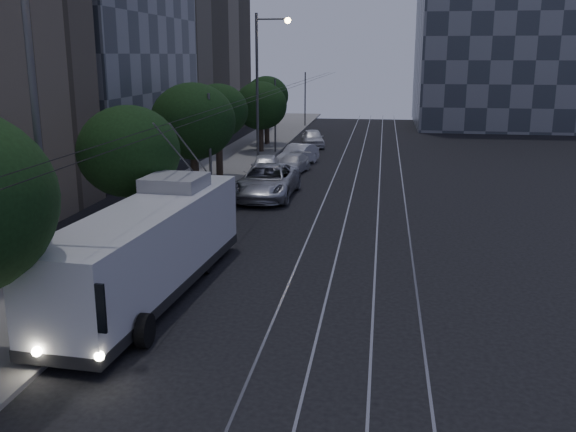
# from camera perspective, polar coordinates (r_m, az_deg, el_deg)

# --- Properties ---
(ground) EXTENTS (120.00, 120.00, 0.00)m
(ground) POSITION_cam_1_polar(r_m,az_deg,el_deg) (23.17, -0.49, -5.71)
(ground) COLOR black
(ground) RESTS_ON ground
(sidewalk) EXTENTS (5.00, 90.00, 0.15)m
(sidewalk) POSITION_cam_1_polar(r_m,az_deg,el_deg) (43.63, -6.17, 3.79)
(sidewalk) COLOR gray
(sidewalk) RESTS_ON ground
(tram_rails) EXTENTS (4.52, 90.00, 0.02)m
(tram_rails) POSITION_cam_1_polar(r_m,az_deg,el_deg) (42.27, 7.09, 3.33)
(tram_rails) COLOR gray
(tram_rails) RESTS_ON ground
(overhead_wires) EXTENTS (2.23, 90.00, 6.00)m
(overhead_wires) POSITION_cam_1_polar(r_m,az_deg,el_deg) (42.59, -2.97, 8.21)
(overhead_wires) COLOR black
(overhead_wires) RESTS_ON ground
(building_distant_right) EXTENTS (22.00, 18.00, 24.00)m
(building_distant_right) POSITION_cam_1_polar(r_m,az_deg,el_deg) (78.02, 20.06, 16.38)
(building_distant_right) COLOR #383E48
(building_distant_right) RESTS_ON ground
(trolleybus) EXTENTS (3.26, 12.04, 5.63)m
(trolleybus) POSITION_cam_1_polar(r_m,az_deg,el_deg) (21.78, -12.07, -2.77)
(trolleybus) COLOR silver
(trolleybus) RESTS_ON ground
(pickup_silver) EXTENTS (3.17, 6.66, 1.83)m
(pickup_silver) POSITION_cam_1_polar(r_m,az_deg,el_deg) (36.28, -1.88, 3.10)
(pickup_silver) COLOR #B5B6BD
(pickup_silver) RESTS_ON ground
(car_white_a) EXTENTS (2.46, 4.78, 1.56)m
(car_white_a) POSITION_cam_1_polar(r_m,az_deg,el_deg) (41.82, -2.01, 4.39)
(car_white_a) COLOR silver
(car_white_a) RESTS_ON ground
(car_white_b) EXTENTS (2.44, 4.55, 1.25)m
(car_white_b) POSITION_cam_1_polar(r_m,az_deg,el_deg) (43.86, 0.34, 4.65)
(car_white_b) COLOR silver
(car_white_b) RESTS_ON ground
(car_white_c) EXTENTS (2.75, 4.81, 1.50)m
(car_white_c) POSITION_cam_1_polar(r_m,az_deg,el_deg) (46.97, 0.89, 5.44)
(car_white_c) COLOR silver
(car_white_c) RESTS_ON ground
(car_white_d) EXTENTS (2.63, 4.72, 1.52)m
(car_white_d) POSITION_cam_1_polar(r_m,az_deg,el_deg) (56.63, 2.21, 6.94)
(car_white_d) COLOR silver
(car_white_d) RESTS_ON ground
(tree_1) EXTENTS (4.07, 4.07, 5.97)m
(tree_1) POSITION_cam_1_polar(r_m,az_deg,el_deg) (26.34, -13.97, 5.54)
(tree_1) COLOR black
(tree_1) RESTS_ON ground
(tree_2) EXTENTS (4.46, 4.46, 6.48)m
(tree_2) POSITION_cam_1_polar(r_m,az_deg,el_deg) (34.35, -8.43, 8.30)
(tree_2) COLOR black
(tree_2) RESTS_ON ground
(tree_3) EXTENTS (3.81, 3.81, 6.12)m
(tree_3) POSITION_cam_1_polar(r_m,az_deg,el_deg) (41.36, -6.23, 9.23)
(tree_3) COLOR black
(tree_3) RESTS_ON ground
(tree_4) EXTENTS (4.30, 4.30, 5.80)m
(tree_4) POSITION_cam_1_polar(r_m,az_deg,el_deg) (52.62, -2.46, 9.76)
(tree_4) COLOR black
(tree_4) RESTS_ON ground
(tree_5) EXTENTS (3.83, 3.83, 6.07)m
(tree_5) POSITION_cam_1_polar(r_m,az_deg,el_deg) (57.15, -1.91, 10.59)
(tree_5) COLOR black
(tree_5) RESTS_ON ground
(streetlamp_near) EXTENTS (2.53, 0.44, 10.52)m
(streetlamp_near) POSITION_cam_1_polar(r_m,az_deg,el_deg) (18.35, -20.38, 8.39)
(streetlamp_near) COLOR #4E4F51
(streetlamp_near) RESTS_ON ground
(streetlamp_far) EXTENTS (2.58, 0.44, 10.74)m
(streetlamp_far) POSITION_cam_1_polar(r_m,az_deg,el_deg) (47.49, -2.26, 12.41)
(streetlamp_far) COLOR #4E4F51
(streetlamp_far) RESTS_ON ground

